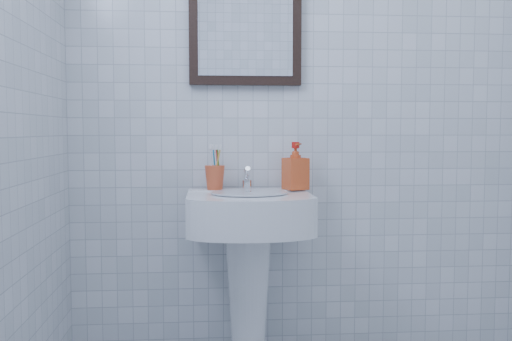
{
  "coord_description": "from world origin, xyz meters",
  "views": [
    {
      "loc": [
        -0.48,
        -1.38,
        1.04
      ],
      "look_at": [
        -0.29,
        0.86,
        0.88
      ],
      "focal_mm": 40.0,
      "sensor_mm": 36.0,
      "label": 1
    }
  ],
  "objects": [
    {
      "name": "wall_mirror",
      "position": [
        -0.31,
        1.18,
        1.55
      ],
      "size": [
        0.5,
        0.04,
        0.62
      ],
      "color": "black",
      "rests_on": "wall_back"
    },
    {
      "name": "toothbrush_cup",
      "position": [
        -0.45,
        1.1,
        0.83
      ],
      "size": [
        0.1,
        0.1,
        0.1
      ],
      "primitive_type": null,
      "rotation": [
        0.0,
        0.0,
        -0.21
      ],
      "color": "#D04E29",
      "rests_on": "washbasin"
    },
    {
      "name": "soap_dispenser",
      "position": [
        -0.1,
        1.07,
        0.88
      ],
      "size": [
        0.12,
        0.12,
        0.2
      ],
      "primitive_type": "imported",
      "rotation": [
        0.0,
        0.0,
        0.36
      ],
      "color": "red",
      "rests_on": "washbasin"
    },
    {
      "name": "wall_back",
      "position": [
        0.0,
        1.2,
        1.25
      ],
      "size": [
        2.2,
        0.02,
        2.5
      ],
      "primitive_type": "cube",
      "color": "white",
      "rests_on": "ground"
    },
    {
      "name": "faucet",
      "position": [
        -0.31,
        1.08,
        0.82
      ],
      "size": [
        0.04,
        0.09,
        0.11
      ],
      "color": "silver",
      "rests_on": "washbasin"
    },
    {
      "name": "washbasin",
      "position": [
        -0.31,
        0.98,
        0.53
      ],
      "size": [
        0.51,
        0.37,
        0.79
      ],
      "color": "white",
      "rests_on": "ground"
    }
  ]
}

